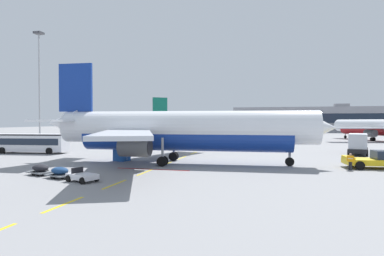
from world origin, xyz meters
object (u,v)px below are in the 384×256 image
pushback_tug (377,160)px  apron_shuttle_bus (29,142)px  ground_crew_worker (350,161)px  apron_light_mast_near (39,74)px  airliner_mid_left (201,126)px  catering_truck (358,144)px  airliner_far_center (376,127)px  airliner_foreground (180,130)px  baggage_train (60,172)px  uld_cargo_container (122,154)px

pushback_tug → apron_shuttle_bus: size_ratio=0.51×
ground_crew_worker → apron_light_mast_near: bearing=154.6°
airliner_mid_left → catering_truck: bearing=-48.9°
airliner_mid_left → ground_crew_worker: airliner_mid_left is taller
airliner_far_center → apron_light_mast_near: apron_light_mast_near is taller
apron_light_mast_near → airliner_mid_left: bearing=36.8°
airliner_foreground → baggage_train: size_ratio=4.05×
catering_truck → uld_cargo_container: bearing=-153.3°
airliner_far_center → apron_light_mast_near: (-77.86, -26.21, 12.45)m
catering_truck → apron_light_mast_near: bearing=169.5°
airliner_mid_left → airliner_far_center: size_ratio=0.99×
airliner_mid_left → baggage_train: bearing=-88.3°
pushback_tug → airliner_mid_left: size_ratio=0.22×
airliner_mid_left → uld_cargo_container: (1.48, -52.26, -2.82)m
baggage_train → uld_cargo_container: bearing=91.8°
baggage_train → uld_cargo_container: (-0.40, 12.82, 0.28)m
uld_cargo_container → apron_shuttle_bus: bearing=163.7°
apron_light_mast_near → airliner_far_center: bearing=18.6°
airliner_mid_left → catering_truck: 48.92m
apron_shuttle_bus → catering_truck: (49.08, 10.04, -0.10)m
catering_truck → apron_light_mast_near: (-65.19, 12.07, 14.22)m
airliner_mid_left → catering_truck: airliner_mid_left is taller
pushback_tug → airliner_far_center: (14.08, 53.07, 2.52)m
baggage_train → apron_shuttle_bus: bearing=135.9°
ground_crew_worker → airliner_foreground: bearing=177.9°
airliner_far_center → ground_crew_worker: airliner_far_center is taller
ground_crew_worker → baggage_train: bearing=-156.1°
airliner_foreground → airliner_far_center: bearing=56.9°
airliner_foreground → catering_truck: 28.02m
airliner_far_center → catering_truck: airliner_far_center is taller
apron_shuttle_bus → baggage_train: 26.22m
uld_cargo_container → ground_crew_worker: bearing=-3.0°
airliner_mid_left → apron_light_mast_near: apron_light_mast_near is taller
catering_truck → apron_light_mast_near: apron_light_mast_near is taller
airliner_foreground → baggage_train: airliner_foreground is taller
ground_crew_worker → catering_truck: bearing=75.3°
catering_truck → apron_shuttle_bus: bearing=-168.4°
apron_shuttle_bus → baggage_train: bearing=-44.1°
airliner_mid_left → apron_light_mast_near: (-33.04, -24.75, 12.25)m
catering_truck → uld_cargo_container: 34.35m
airliner_foreground → apron_light_mast_near: 52.31m
pushback_tug → airliner_far_center: bearing=75.1°
apron_shuttle_bus → apron_light_mast_near: bearing=126.1°
catering_truck → ground_crew_worker: catering_truck is taller
baggage_train → airliner_mid_left: bearing=91.7°
airliner_far_center → uld_cargo_container: bearing=-128.9°
baggage_train → airliner_far_center: bearing=57.2°
airliner_far_center → apron_shuttle_bus: size_ratio=2.31×
airliner_mid_left → airliner_far_center: airliner_mid_left is taller
baggage_train → uld_cargo_container: uld_cargo_container is taller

